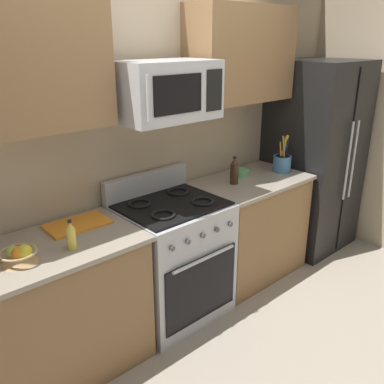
{
  "coord_description": "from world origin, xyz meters",
  "views": [
    {
      "loc": [
        -1.76,
        -1.49,
        2.06
      ],
      "look_at": [
        0.09,
        0.56,
        1.03
      ],
      "focal_mm": 38.78,
      "sensor_mm": 36.0,
      "label": 1
    }
  ],
  "objects_px": {
    "utensil_crock": "(282,163)",
    "bottle_soy": "(234,171)",
    "cutting_board": "(77,224)",
    "fruit_basket": "(19,255)",
    "range_oven": "(172,258)",
    "microwave": "(166,91)",
    "refrigerator": "(314,157)",
    "prep_bowl": "(241,172)",
    "bottle_oil": "(71,236)"
  },
  "relations": [
    {
      "from": "utensil_crock",
      "to": "cutting_board",
      "type": "relative_size",
      "value": 0.85
    },
    {
      "from": "range_oven",
      "to": "bottle_soy",
      "type": "distance_m",
      "value": 0.89
    },
    {
      "from": "microwave",
      "to": "bottle_oil",
      "type": "height_order",
      "value": "microwave"
    },
    {
      "from": "refrigerator",
      "to": "bottle_oil",
      "type": "xyz_separation_m",
      "value": [
        -2.68,
        -0.11,
        0.06
      ]
    },
    {
      "from": "cutting_board",
      "to": "fruit_basket",
      "type": "bearing_deg",
      "value": -153.93
    },
    {
      "from": "range_oven",
      "to": "prep_bowl",
      "type": "height_order",
      "value": "range_oven"
    },
    {
      "from": "utensil_crock",
      "to": "range_oven",
      "type": "bearing_deg",
      "value": 178.03
    },
    {
      "from": "range_oven",
      "to": "fruit_basket",
      "type": "relative_size",
      "value": 5.36
    },
    {
      "from": "range_oven",
      "to": "utensil_crock",
      "type": "bearing_deg",
      "value": -1.97
    },
    {
      "from": "microwave",
      "to": "utensil_crock",
      "type": "bearing_deg",
      "value": -3.27
    },
    {
      "from": "refrigerator",
      "to": "microwave",
      "type": "height_order",
      "value": "microwave"
    },
    {
      "from": "fruit_basket",
      "to": "bottle_soy",
      "type": "relative_size",
      "value": 0.87
    },
    {
      "from": "range_oven",
      "to": "fruit_basket",
      "type": "height_order",
      "value": "range_oven"
    },
    {
      "from": "prep_bowl",
      "to": "refrigerator",
      "type": "bearing_deg",
      "value": -8.81
    },
    {
      "from": "refrigerator",
      "to": "cutting_board",
      "type": "distance_m",
      "value": 2.51
    },
    {
      "from": "fruit_basket",
      "to": "bottle_soy",
      "type": "distance_m",
      "value": 1.83
    },
    {
      "from": "range_oven",
      "to": "microwave",
      "type": "xyz_separation_m",
      "value": [
        -0.0,
        0.03,
        1.26
      ]
    },
    {
      "from": "refrigerator",
      "to": "bottle_soy",
      "type": "bearing_deg",
      "value": 178.11
    },
    {
      "from": "fruit_basket",
      "to": "utensil_crock",
      "type": "bearing_deg",
      "value": 0.88
    },
    {
      "from": "refrigerator",
      "to": "prep_bowl",
      "type": "bearing_deg",
      "value": 171.19
    },
    {
      "from": "refrigerator",
      "to": "utensil_crock",
      "type": "bearing_deg",
      "value": -177.32
    },
    {
      "from": "bottle_oil",
      "to": "cutting_board",
      "type": "bearing_deg",
      "value": 57.48
    },
    {
      "from": "range_oven",
      "to": "fruit_basket",
      "type": "bearing_deg",
      "value": -175.92
    },
    {
      "from": "utensil_crock",
      "to": "bottle_soy",
      "type": "distance_m",
      "value": 0.58
    },
    {
      "from": "cutting_board",
      "to": "bottle_soy",
      "type": "distance_m",
      "value": 1.38
    },
    {
      "from": "bottle_soy",
      "to": "bottle_oil",
      "type": "relative_size",
      "value": 1.28
    },
    {
      "from": "fruit_basket",
      "to": "prep_bowl",
      "type": "relative_size",
      "value": 1.39
    },
    {
      "from": "microwave",
      "to": "prep_bowl",
      "type": "distance_m",
      "value": 1.2
    },
    {
      "from": "refrigerator",
      "to": "utensil_crock",
      "type": "xyz_separation_m",
      "value": [
        -0.57,
        -0.03,
        0.06
      ]
    },
    {
      "from": "microwave",
      "to": "fruit_basket",
      "type": "bearing_deg",
      "value": -174.47
    },
    {
      "from": "range_oven",
      "to": "refrigerator",
      "type": "xyz_separation_m",
      "value": [
        1.83,
        -0.02,
        0.46
      ]
    },
    {
      "from": "range_oven",
      "to": "cutting_board",
      "type": "distance_m",
      "value": 0.82
    },
    {
      "from": "utensil_crock",
      "to": "prep_bowl",
      "type": "distance_m",
      "value": 0.41
    },
    {
      "from": "refrigerator",
      "to": "bottle_oil",
      "type": "height_order",
      "value": "refrigerator"
    },
    {
      "from": "bottle_soy",
      "to": "bottle_oil",
      "type": "distance_m",
      "value": 1.55
    },
    {
      "from": "bottle_soy",
      "to": "bottle_oil",
      "type": "xyz_separation_m",
      "value": [
        -1.54,
        -0.15,
        -0.02
      ]
    },
    {
      "from": "range_oven",
      "to": "cutting_board",
      "type": "bearing_deg",
      "value": 167.88
    },
    {
      "from": "range_oven",
      "to": "microwave",
      "type": "distance_m",
      "value": 1.26
    },
    {
      "from": "utensil_crock",
      "to": "bottle_soy",
      "type": "xyz_separation_m",
      "value": [
        -0.57,
        0.06,
        0.02
      ]
    },
    {
      "from": "bottle_soy",
      "to": "prep_bowl",
      "type": "height_order",
      "value": "bottle_soy"
    },
    {
      "from": "range_oven",
      "to": "bottle_soy",
      "type": "height_order",
      "value": "bottle_soy"
    },
    {
      "from": "range_oven",
      "to": "bottle_oil",
      "type": "bearing_deg",
      "value": -171.33
    },
    {
      "from": "range_oven",
      "to": "microwave",
      "type": "height_order",
      "value": "microwave"
    },
    {
      "from": "cutting_board",
      "to": "range_oven",
      "type": "bearing_deg",
      "value": -12.12
    },
    {
      "from": "cutting_board",
      "to": "prep_bowl",
      "type": "bearing_deg",
      "value": -0.62
    },
    {
      "from": "range_oven",
      "to": "prep_bowl",
      "type": "xyz_separation_m",
      "value": [
        0.9,
        0.13,
        0.47
      ]
    },
    {
      "from": "microwave",
      "to": "prep_bowl",
      "type": "height_order",
      "value": "microwave"
    },
    {
      "from": "fruit_basket",
      "to": "microwave",
      "type": "bearing_deg",
      "value": 5.53
    },
    {
      "from": "range_oven",
      "to": "prep_bowl",
      "type": "distance_m",
      "value": 1.02
    },
    {
      "from": "microwave",
      "to": "cutting_board",
      "type": "height_order",
      "value": "microwave"
    }
  ]
}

